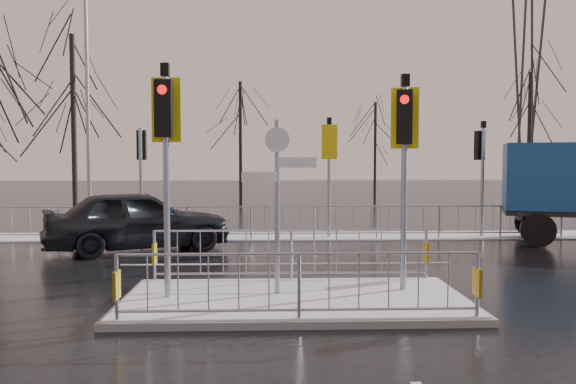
{
  "coord_description": "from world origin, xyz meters",
  "views": [
    {
      "loc": [
        -0.46,
        -9.65,
        2.52
      ],
      "look_at": [
        -0.01,
        2.84,
        1.8
      ],
      "focal_mm": 35.0,
      "sensor_mm": 36.0,
      "label": 1
    }
  ],
  "objects_px": {
    "traffic_island": "(294,282)",
    "car_far_lane": "(138,220)",
    "street_lamp_left": "(90,101)",
    "flatbed_truck": "(572,190)"
  },
  "relations": [
    {
      "from": "traffic_island",
      "to": "car_far_lane",
      "type": "xyz_separation_m",
      "value": [
        -4.05,
        5.94,
        0.46
      ]
    },
    {
      "from": "traffic_island",
      "to": "street_lamp_left",
      "type": "height_order",
      "value": "street_lamp_left"
    },
    {
      "from": "flatbed_truck",
      "to": "street_lamp_left",
      "type": "height_order",
      "value": "street_lamp_left"
    },
    {
      "from": "car_far_lane",
      "to": "street_lamp_left",
      "type": "distance_m",
      "value": 5.61
    },
    {
      "from": "traffic_island",
      "to": "car_far_lane",
      "type": "distance_m",
      "value": 7.21
    },
    {
      "from": "street_lamp_left",
      "to": "flatbed_truck",
      "type": "bearing_deg",
      "value": -10.05
    },
    {
      "from": "traffic_island",
      "to": "car_far_lane",
      "type": "relative_size",
      "value": 1.2
    },
    {
      "from": "car_far_lane",
      "to": "flatbed_truck",
      "type": "height_order",
      "value": "flatbed_truck"
    },
    {
      "from": "flatbed_truck",
      "to": "street_lamp_left",
      "type": "xyz_separation_m",
      "value": [
        -15.1,
        2.68,
        2.89
      ]
    },
    {
      "from": "car_far_lane",
      "to": "street_lamp_left",
      "type": "height_order",
      "value": "street_lamp_left"
    }
  ]
}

